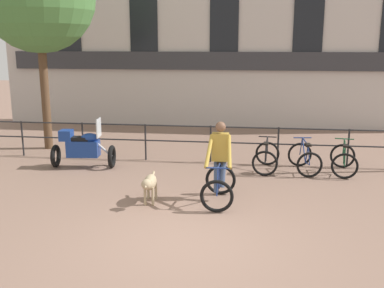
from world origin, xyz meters
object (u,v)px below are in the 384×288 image
dog (150,183)px  parked_motorcycle (83,147)px  cyclist_with_bike (219,166)px  parked_bicycle_mid_left (305,159)px  parked_bicycle_near_lamp (266,157)px  parked_bicycle_mid_right (344,160)px

dog → parked_motorcycle: bearing=131.6°
cyclist_with_bike → parked_bicycle_mid_left: size_ratio=1.43×
parked_bicycle_near_lamp → parked_bicycle_mid_left: (0.99, 0.00, 0.00)m
parked_bicycle_mid_left → parked_bicycle_mid_right: (0.99, 0.00, -0.00)m
parked_motorcycle → parked_bicycle_near_lamp: size_ratio=1.46×
parked_motorcycle → parked_bicycle_mid_right: parked_motorcycle is taller
cyclist_with_bike → dog: 1.52m
parked_motorcycle → dog: bearing=-141.1°
parked_motorcycle → parked_bicycle_mid_right: (6.89, 0.35, -0.20)m
cyclist_with_bike → dog: cyclist_with_bike is taller
parked_bicycle_mid_right → dog: bearing=40.2°
dog → parked_bicycle_near_lamp: bearing=46.1°
parked_bicycle_mid_right → cyclist_with_bike: bearing=47.1°
dog → parked_bicycle_near_lamp: size_ratio=0.89×
parked_bicycle_mid_left → cyclist_with_bike: bearing=42.9°
parked_motorcycle → parked_bicycle_mid_left: 5.92m
parked_bicycle_near_lamp → parked_motorcycle: bearing=9.5°
parked_bicycle_near_lamp → parked_bicycle_mid_left: size_ratio=0.99×
parked_bicycle_mid_left → parked_bicycle_mid_right: size_ratio=1.00×
dog → parked_bicycle_near_lamp: (2.51, 2.83, -0.08)m
parked_motorcycle → cyclist_with_bike: bearing=-124.2°
cyclist_with_bike → dog: size_ratio=1.64×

